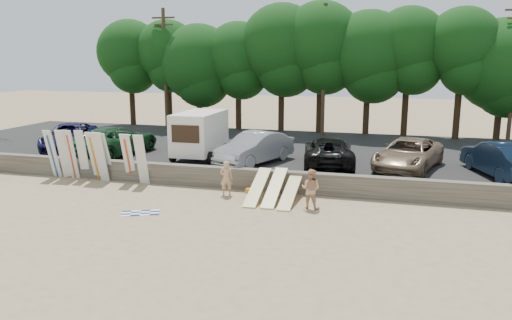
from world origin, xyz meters
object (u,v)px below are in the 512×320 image
Objects in this scene: car_0 at (70,137)px; car_2 at (255,148)px; car_1 at (115,141)px; beachgoer_a at (226,178)px; car_4 at (408,154)px; car_5 at (502,159)px; car_3 at (329,151)px; box_trailer at (200,133)px; cooler at (274,194)px; beachgoer_b at (311,189)px.

car_0 is 11.89m from car_2.
car_1 is 9.08m from beachgoer_a.
car_0 is 19.53m from car_4.
car_5 reaches higher than car_1.
car_2 is at bearing -158.15° from car_4.
box_trailer is at bearing -8.66° from car_3.
car_2 is at bearing -109.90° from beachgoer_a.
box_trailer reaches higher than beachgoer_a.
cooler is (10.24, -3.80, -1.34)m from car_1.
car_3 reaches higher than beachgoer_b.
car_5 reaches higher than cooler.
car_1 is at bearing -159.43° from car_2.
car_0 is 15.63m from car_3.
box_trailer reaches higher than beachgoer_b.
car_1 is 20.17m from car_5.
car_0 is 23.70m from car_5.
cooler is at bearing -39.54° from car_0.
beachgoer_a is at bearing -71.76° from car_2.
box_trailer reaches higher than car_4.
car_3 is at bearing 29.79° from car_2.
car_3 is at bearing -18.82° from car_5.
car_1 reaches higher than beachgoer_b.
beachgoer_b is (4.01, -0.97, 0.04)m from beachgoer_a.
car_2 is 3.81m from car_3.
car_0 is 14.55m from cooler.
car_2 is at bearing -15.64° from car_5.
beachgoer_a is at bearing 2.00° from car_5.
box_trailer is at bearing -24.46° from car_0.
beachgoer_a is at bearing -56.10° from box_trailer.
cooler is (13.76, -4.57, -1.31)m from car_0.
car_1 is 1.10× the size of car_3.
car_5 reaches higher than car_3.
beachgoer_b is (15.62, -5.79, -0.63)m from car_0.
box_trailer is 0.73× the size of car_0.
beachgoer_b is at bearing 15.38° from car_5.
car_4 is (16.01, 0.58, -0.05)m from car_1.
car_4 is at bearing -170.74° from car_1.
car_3 is 3.13× the size of beachgoer_b.
beachgoer_a is (-7.92, -4.64, -0.65)m from car_4.
beachgoer_b is (-3.91, -5.61, -0.61)m from car_4.
cooler is at bearing -126.66° from car_4.
car_1 is 15.12× the size of cooler.
box_trailer is 10.64× the size of cooler.
box_trailer is 0.70× the size of car_1.
car_3 is at bearing -78.47° from beachgoer_b.
car_0 is at bearing -38.87° from beachgoer_a.
car_1 is at bearing 169.11° from cooler.
box_trailer is at bearing -169.74° from car_1.
car_4 reaches higher than car_3.
car_3 is 3.91m from car_4.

